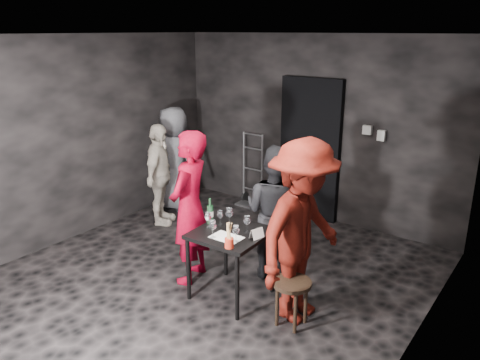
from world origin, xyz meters
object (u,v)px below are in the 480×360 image
Objects in this scene: stool at (292,290)px; man_maroon at (303,213)px; tasting_table at (231,240)px; bystander_cream at (159,175)px; server_red at (189,196)px; woman_black at (275,210)px; wine_bottle at (210,214)px; bystander_grey at (174,155)px; hand_truck at (251,192)px; breadstick_cup at (229,236)px.

man_maroon is (-0.01, 0.18, 0.73)m from stool.
bystander_cream is (-2.04, 0.98, 0.08)m from tasting_table.
server_red is (-0.59, 0.03, 0.36)m from tasting_table.
man_maroon is at bearing 138.70° from woman_black.
stool is at bearing -5.97° from wine_bottle.
woman_black reaches higher than stool.
bystander_grey is 6.21× the size of wine_bottle.
woman_black is 2.19m from bystander_cream.
woman_black is at bearing -126.96° from bystander_cream.
hand_truck reaches higher than stool.
tasting_table is 1.60× the size of stool.
tasting_table is 0.91m from man_maroon.
tasting_table is at bearing -8.10° from wine_bottle.
tasting_table is 0.34× the size of man_maroon.
bystander_grey is at bearing 152.20° from stool.
man_maroon is at bearing -135.65° from bystander_cream.
bystander_grey reaches higher than wine_bottle.
hand_truck is 1.58× the size of tasting_table.
wine_bottle is (0.28, 0.02, -0.15)m from server_red.
man_maroon is at bearing 94.24° from stool.
man_maroon is (0.64, -0.55, 0.30)m from woman_black.
man_maroon reaches higher than wine_bottle.
man_maroon is at bearing 158.41° from bystander_grey.
woman_black is at bearing 95.06° from breadstick_cup.
bystander_grey is (-0.24, 0.57, 0.15)m from bystander_cream.
breadstick_cup is (0.08, -0.96, 0.06)m from woman_black.
woman_black is at bearing -47.13° from hand_truck.
hand_truck is at bearing -132.71° from bystander_grey.
hand_truck is 1.39m from bystander_grey.
stool is at bearing -5.13° from tasting_table.
stool is at bearing -138.82° from bystander_cream.
bystander_grey reaches higher than breadstick_cup.
woman_black is 0.73× the size of man_maroon.
tasting_table is 0.43m from breadstick_cup.
wine_bottle reaches higher than stool.
bystander_grey is (-0.88, -0.84, 0.67)m from hand_truck.
wine_bottle is (1.97, -1.50, -0.03)m from bystander_grey.
wine_bottle is at bearing 146.37° from breadstick_cup.
tasting_table is (1.40, -2.39, 0.43)m from hand_truck.
bystander_cream is (-2.17, 0.32, -0.08)m from woman_black.
wine_bottle is (1.09, -2.34, 0.64)m from hand_truck.
man_maroon is at bearing -44.92° from hand_truck.
stool is 1.52m from server_red.
hand_truck is 0.73× the size of woman_black.
hand_truck is 3.21m from breadstick_cup.
breadstick_cup is (0.21, -0.30, 0.22)m from tasting_table.
hand_truck is 2.62m from server_red.
server_red is at bearing 96.76° from man_maroon.
bystander_cream is 0.64m from bystander_grey.
bystander_cream is (-1.45, 0.95, -0.27)m from server_red.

